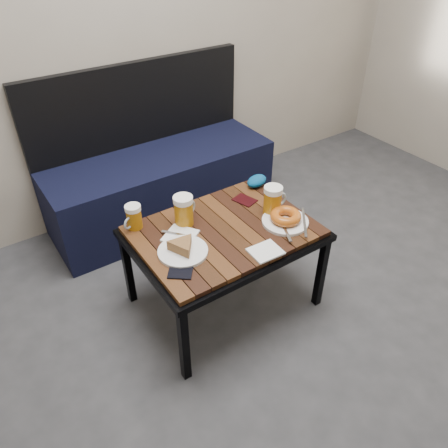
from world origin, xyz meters
TOP-DOWN VIEW (x-y plane):
  - ground at (0.00, 0.00)m, footprint 4.00×4.00m
  - bench at (-0.12, 1.76)m, footprint 1.40×0.50m
  - cafe_table at (-0.22, 0.88)m, footprint 0.84×0.62m
  - beer_mug_left at (-0.56, 1.12)m, footprint 0.11×0.09m
  - beer_mug_centre at (-0.35, 1.02)m, footprint 0.14×0.12m
  - beer_mug_right at (0.04, 0.86)m, footprint 0.13×0.09m
  - plate_pie at (-0.47, 0.84)m, footprint 0.22×0.22m
  - plate_bagel at (0.04, 0.76)m, footprint 0.25×0.26m
  - napkin_left at (-0.42, 0.95)m, footprint 0.19×0.19m
  - napkin_right at (-0.17, 0.65)m, footprint 0.14×0.12m
  - passport_navy at (-0.52, 0.76)m, footprint 0.16×0.17m
  - passport_burgundy at (-0.00, 1.02)m, footprint 0.11×0.13m
  - knit_pouch at (0.14, 1.10)m, footprint 0.14×0.11m

SIDE VIEW (x-z plane):
  - ground at x=0.00m, z-range 0.00..0.00m
  - bench at x=-0.12m, z-range -0.20..0.75m
  - cafe_table at x=-0.22m, z-range 0.19..0.66m
  - passport_burgundy at x=0.00m, z-range 0.47..0.48m
  - passport_navy at x=-0.52m, z-range 0.47..0.48m
  - napkin_right at x=-0.17m, z-range 0.47..0.48m
  - napkin_left at x=-0.42m, z-range 0.47..0.48m
  - plate_pie at x=-0.47m, z-range 0.47..0.53m
  - plate_bagel at x=0.04m, z-range 0.47..0.53m
  - knit_pouch at x=0.14m, z-range 0.47..0.53m
  - beer_mug_left at x=-0.56m, z-range 0.47..0.59m
  - beer_mug_right at x=0.04m, z-range 0.47..0.62m
  - beer_mug_centre at x=-0.35m, z-range 0.47..0.62m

